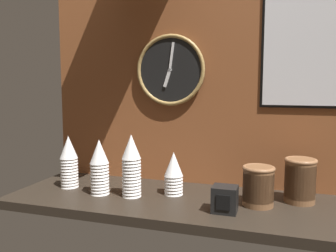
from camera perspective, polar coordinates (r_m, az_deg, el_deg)
name	(u,v)px	position (r m, az deg, el deg)	size (l,w,h in m)	color
ground_plane	(188,203)	(1.61, 3.21, -12.20)	(1.60, 0.56, 0.04)	black
wall_tiled_back	(202,79)	(1.78, 5.51, 7.48)	(1.60, 0.03, 1.05)	brown
cup_stack_far_left	(69,162)	(1.80, -15.60, -5.52)	(0.09, 0.09, 0.25)	white
cup_stack_center	(174,173)	(1.63, 0.90, -7.59)	(0.09, 0.09, 0.20)	white
cup_stack_left	(99,167)	(1.66, -10.93, -6.45)	(0.09, 0.09, 0.25)	white
cup_stack_center_left	(131,166)	(1.60, -5.89, -6.32)	(0.09, 0.09, 0.28)	white
bowl_stack_right	(258,185)	(1.53, 14.27, -9.20)	(0.13, 0.13, 0.17)	brown
bowl_stack_far_right	(300,180)	(1.62, 20.43, -8.05)	(0.13, 0.13, 0.19)	brown
wall_clock	(170,70)	(1.79, 0.37, 8.94)	(0.35, 0.03, 0.35)	black
menu_board	(319,42)	(1.73, 23.00, 12.26)	(0.49, 0.01, 0.58)	black
napkin_dispenser	(225,199)	(1.44, 9.09, -11.51)	(0.10, 0.09, 0.10)	black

